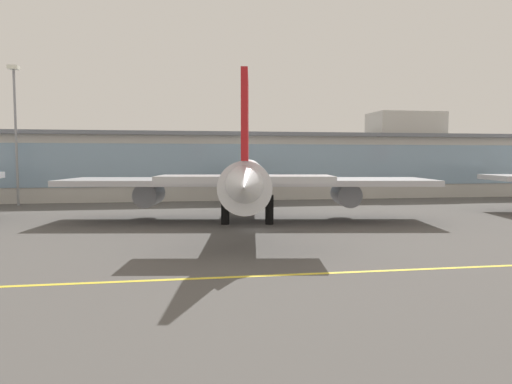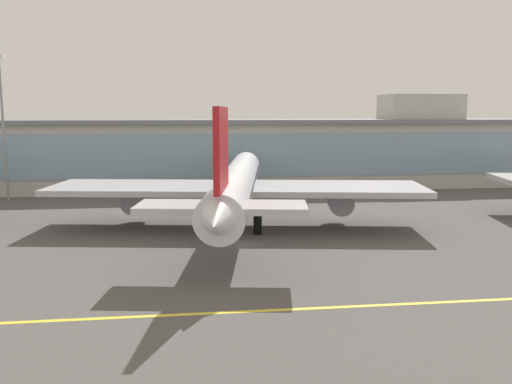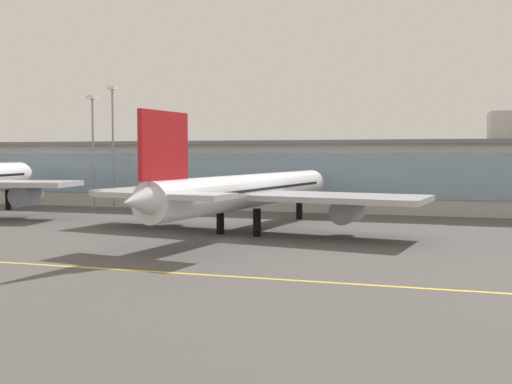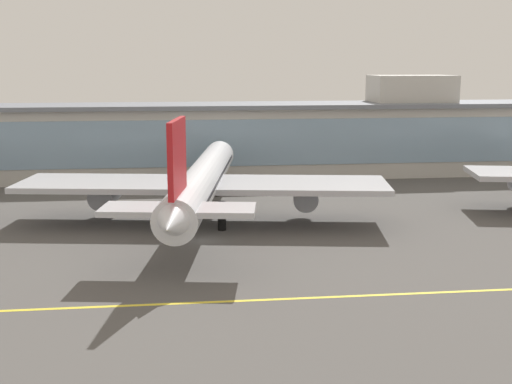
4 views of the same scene
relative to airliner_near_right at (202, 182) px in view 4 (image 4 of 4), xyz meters
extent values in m
plane|color=#514F4C|center=(-0.35, -8.88, -5.92)|extent=(204.58, 204.58, 0.00)
cube|color=yellow|center=(-0.35, -30.88, -5.92)|extent=(163.67, 0.50, 0.01)
cube|color=beige|center=(-0.35, 37.88, 0.78)|extent=(146.13, 12.00, 13.40)
cube|color=#84A3BC|center=(-0.35, 31.83, 1.45)|extent=(140.28, 0.20, 8.58)
cube|color=slate|center=(-0.35, 37.88, 7.88)|extent=(149.13, 14.00, 0.80)
cube|color=beige|center=(43.49, 39.88, 10.48)|extent=(16.00, 10.00, 6.00)
cylinder|color=black|center=(-3.42, -2.90, -3.98)|extent=(1.10, 1.10, 3.89)
cylinder|color=black|center=(2.35, -3.82, -3.98)|extent=(1.10, 1.10, 3.89)
cylinder|color=black|center=(3.12, 19.47, -3.98)|extent=(1.10, 1.10, 3.89)
cylinder|color=silver|center=(0.10, 0.61, 0.16)|extent=(12.75, 50.41, 4.87)
cone|color=silver|center=(4.30, 26.87, 0.16)|extent=(5.26, 5.06, 4.62)
cone|color=silver|center=(-4.14, -25.89, 0.52)|extent=(4.93, 5.94, 4.14)
cube|color=#84A3BC|center=(3.75, 23.44, 1.01)|extent=(4.14, 3.94, 1.46)
cube|color=black|center=(0.10, 0.61, 0.52)|extent=(11.53, 42.47, 0.39)
cube|color=#B7BAC1|center=(0.10, 0.61, -0.45)|extent=(51.89, 19.91, 0.78)
cylinder|color=#999EA8|center=(-13.61, 4.64, -2.37)|extent=(4.40, 6.99, 3.41)
cylinder|color=#999EA8|center=(14.38, 0.16, -2.37)|extent=(4.40, 6.99, 3.41)
cube|color=red|center=(-3.40, -21.23, 6.49)|extent=(2.01, 9.03, 7.79)
cube|color=#B7BAC1|center=(-3.40, -21.23, 0.89)|extent=(16.87, 8.02, 0.62)
camera|label=1|loc=(-9.72, -64.99, 2.79)|focal=33.29mm
camera|label=2|loc=(-6.58, -71.67, 9.96)|focal=37.67mm
camera|label=3|loc=(26.30, -83.60, 5.51)|focal=42.31mm
camera|label=4|loc=(-3.51, -90.41, 16.22)|focal=47.01mm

